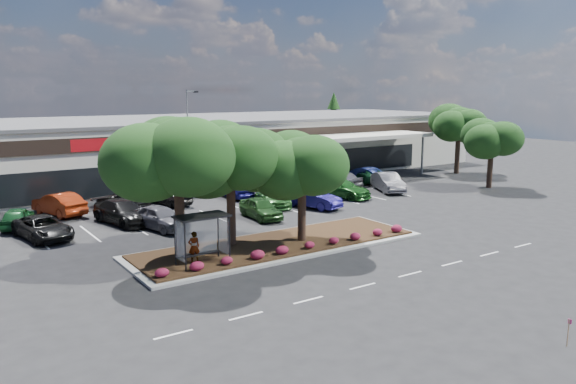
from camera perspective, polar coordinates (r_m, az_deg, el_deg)
ground at (r=31.74m, az=6.04°, el=-6.64°), size 160.00×160.00×0.00m
retail_store at (r=60.69m, az=-14.92°, el=4.24°), size 80.40×25.20×6.25m
landscape_island at (r=33.65m, az=-0.99°, el=-5.38°), size 18.00×6.00×0.26m
lane_markings at (r=39.92m, az=-3.78°, el=-3.06°), size 33.12×20.06×0.01m
shrub_row at (r=31.87m, az=1.08°, el=-5.56°), size 17.00×0.80×0.50m
bus_shelter at (r=29.62m, az=-8.85°, el=-3.32°), size 2.75×1.55×2.59m
island_tree_west at (r=30.44m, az=-11.05°, el=0.63°), size 7.20×7.20×7.89m
island_tree_mid at (r=32.59m, az=-5.85°, el=0.89°), size 6.60×6.60×7.32m
island_tree_east at (r=33.48m, az=1.43°, el=0.49°), size 5.80×5.80×6.50m
tree_east_near at (r=56.73m, az=19.92°, el=3.67°), size 5.60×5.60×6.51m
tree_east_far at (r=65.48m, az=16.90°, el=5.14°), size 6.40×6.40×7.62m
conifer_north_east at (r=86.09m, az=4.64°, el=7.15°), size 3.96×3.96×9.00m
person_waiting at (r=30.06m, az=-9.53°, el=-5.52°), size 0.67×0.50×1.68m
light_pole at (r=56.22m, az=-9.99°, el=4.93°), size 1.42×0.70×9.27m
survey_stake at (r=23.34m, az=26.62°, el=-12.33°), size 0.08×0.14×1.05m
car_0 at (r=38.52m, az=-23.62°, el=-3.33°), size 3.28×5.50×1.43m
car_1 at (r=40.93m, az=-16.40°, el=-1.96°), size 3.47×6.00×1.63m
car_2 at (r=38.64m, az=-12.86°, el=-2.53°), size 3.03×5.07×1.62m
car_3 at (r=40.85m, az=-2.80°, el=-1.65°), size 2.13×4.59×1.52m
car_4 at (r=45.19m, az=-1.61°, el=-0.51°), size 3.42×5.46×1.48m
car_5 at (r=44.52m, az=2.53°, el=-0.61°), size 3.03×5.09×1.58m
car_7 at (r=48.97m, az=5.39°, el=0.38°), size 3.78×5.98×1.61m
car_8 at (r=52.52m, az=10.12°, el=0.99°), size 3.80×5.45×1.70m
car_9 at (r=42.24m, az=-25.78°, el=-2.35°), size 3.00×4.52×1.43m
car_10 at (r=45.27m, az=-22.25°, el=-1.13°), size 3.20×5.41×1.68m
car_11 at (r=46.44m, az=-16.48°, el=-0.73°), size 3.80×5.26×1.33m
car_12 at (r=46.75m, az=-11.89°, el=-0.30°), size 2.55×4.85×1.57m
car_13 at (r=48.88m, az=-5.44°, el=0.33°), size 1.91×4.61×1.56m
car_14 at (r=52.66m, az=-2.07°, el=1.03°), size 2.95×5.31×1.45m
car_15 at (r=53.90m, az=5.09°, el=1.34°), size 3.11×5.29×1.69m
car_16 at (r=57.56m, az=7.85°, el=1.78°), size 3.73×5.95×1.53m
car_17 at (r=57.28m, az=7.58°, el=1.76°), size 2.70×5.01×1.57m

